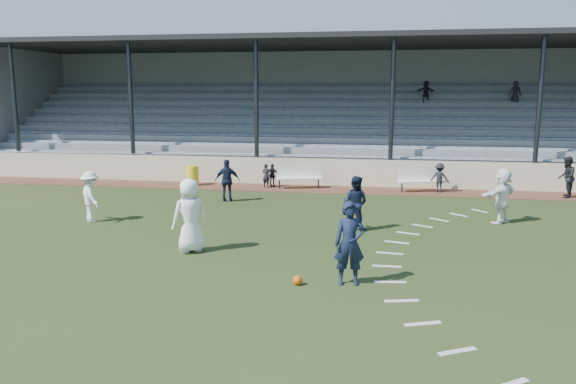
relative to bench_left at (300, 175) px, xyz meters
The scene contains 19 objects.
ground 10.66m from the bench_left, 85.31° to the right, with size 90.00×90.00×0.00m, color #233315.
cinder_track 1.05m from the bench_left, ahead, with size 34.00×2.00×0.02m, color #4F2D1F.
retaining_wall 1.28m from the bench_left, 47.16° to the left, with size 34.00×0.18×1.20m, color beige.
bench_left is the anchor object (origin of this frame).
bench_right 5.18m from the bench_left, ahead, with size 2.03×1.03×0.95m.
trash_bin 4.83m from the bench_left, behind, with size 0.55×0.55×0.88m, color yellow.
football 12.40m from the bench_left, 81.69° to the right, with size 0.21×0.21×0.21m, color #D6530C.
player_white_lead 10.27m from the bench_left, 97.70° to the right, with size 0.95×0.62×1.95m, color white.
player_navy_lead 12.37m from the bench_left, 76.47° to the right, with size 0.67×0.44×1.84m, color #121A32.
player_navy_mid 7.58m from the bench_left, 68.63° to the right, with size 0.81×0.63×1.66m, color #121A32.
player_white_wing 9.34m from the bench_left, 127.71° to the right, with size 1.06×0.61×1.65m, color white.
player_navy_wing 4.07m from the bench_left, 124.28° to the right, with size 0.95×0.40×1.62m, color #121A32.
player_white_back 9.09m from the bench_left, 36.09° to the right, with size 1.64×0.52×1.77m, color white.
official 10.72m from the bench_left, ahead, with size 0.79×0.62×1.63m, color black.
sub_left_near 1.46m from the bench_left, behind, with size 0.38×0.25×1.05m, color black.
sub_left_far 1.23m from the bench_left, behind, with size 0.59×0.25×1.01m, color black.
sub_right 5.90m from the bench_left, ahead, with size 0.78×0.45×1.21m, color black.
grandstand 5.94m from the bench_left, 81.20° to the left, with size 34.60×9.00×6.61m.
penalty_arc 11.74m from the bench_left, 64.80° to the right, with size 3.89×14.63×0.01m.
Camera 1 is at (2.67, -13.22, 4.16)m, focal length 35.00 mm.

